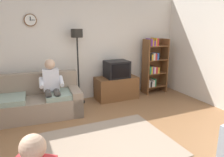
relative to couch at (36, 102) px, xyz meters
The scene contains 9 objects.
ground_plane 2.31m from the couch, 57.86° to the right, with size 12.00×12.00×0.00m, color #8C603D.
back_wall_assembly 1.75m from the couch, 30.69° to the left, with size 6.20×0.17×2.70m.
couch is the anchor object (origin of this frame).
tv_stand 2.11m from the couch, ahead, with size 1.10×0.56×0.59m.
tv 2.16m from the couch, ahead, with size 0.60×0.49×0.44m.
bookshelf 3.35m from the couch, ahead, with size 0.68×0.36×1.59m.
floor_lamp 1.62m from the couch, 20.87° to the left, with size 0.28×0.28×1.85m.
area_rug 2.00m from the couch, 61.39° to the right, with size 2.20×1.70×0.01m, color gray.
person_on_couch 0.52m from the couch, 18.05° to the right, with size 0.54×0.56×1.24m.
Camera 1 is at (-1.55, -2.83, 2.00)m, focal length 35.07 mm.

